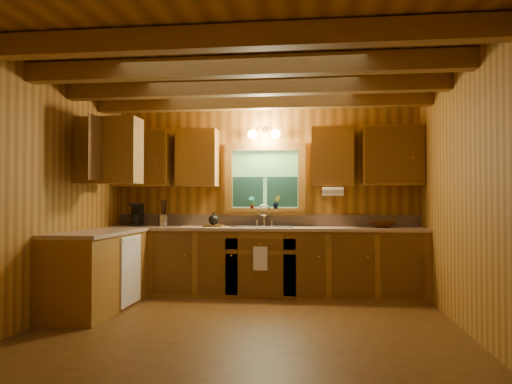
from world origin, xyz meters
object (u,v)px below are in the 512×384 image
object	(u,v)px
coffee_maker	(137,215)
cutting_board	(214,226)
sink	(263,230)
wicker_basket	(382,224)

from	to	relation	value
coffee_maker	cutting_board	bearing A→B (deg)	-22.61
coffee_maker	cutting_board	world-z (taller)	coffee_maker
sink	cutting_board	size ratio (longest dim) A/B	3.20
sink	wicker_basket	world-z (taller)	sink
cutting_board	wicker_basket	size ratio (longest dim) A/B	0.72
coffee_maker	cutting_board	distance (m)	1.10
sink	wicker_basket	size ratio (longest dim) A/B	2.32
sink	wicker_basket	bearing A→B (deg)	0.62
sink	wicker_basket	distance (m)	1.56
coffee_maker	wicker_basket	world-z (taller)	coffee_maker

